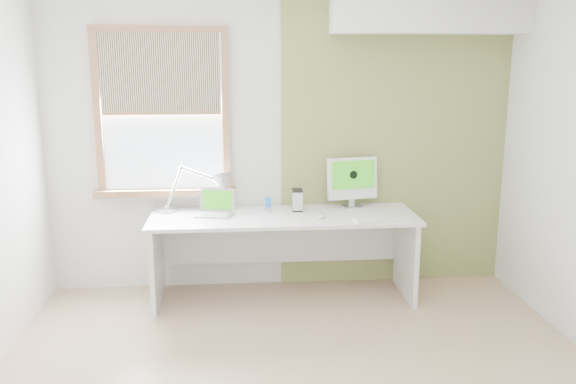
{
  "coord_description": "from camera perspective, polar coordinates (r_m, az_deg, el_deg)",
  "views": [
    {
      "loc": [
        -0.38,
        -3.38,
        2.01
      ],
      "look_at": [
        0.0,
        1.05,
        1.0
      ],
      "focal_mm": 37.3,
      "sensor_mm": 36.0,
      "label": 1
    }
  ],
  "objects": [
    {
      "name": "laptop",
      "position": [
        4.99,
        -6.91,
        -1.56
      ],
      "size": [
        0.34,
        0.3,
        0.2
      ],
      "color": "#B8BABD",
      "rests_on": "desk"
    },
    {
      "name": "room",
      "position": [
        3.47,
        1.47,
        1.01
      ],
      "size": [
        4.04,
        3.54,
        2.64
      ],
      "color": "tan",
      "rests_on": "ground"
    },
    {
      "name": "external_drive",
      "position": [
        5.08,
        0.89,
        -0.76
      ],
      "size": [
        0.09,
        0.14,
        0.18
      ],
      "color": "#B8BABD",
      "rests_on": "desk"
    },
    {
      "name": "mouse",
      "position": [
        4.86,
        3.2,
        -2.31
      ],
      "size": [
        0.08,
        0.11,
        0.03
      ],
      "primitive_type": "ellipsoid",
      "rotation": [
        0.0,
        0.0,
        -0.25
      ],
      "color": "white",
      "rests_on": "desk"
    },
    {
      "name": "phone_dock",
      "position": [
        5.05,
        -1.92,
        -1.44
      ],
      "size": [
        0.09,
        0.09,
        0.14
      ],
      "color": "#B8BABD",
      "rests_on": "desk"
    },
    {
      "name": "keyboard",
      "position": [
        4.84,
        8.9,
        -2.58
      ],
      "size": [
        0.47,
        0.2,
        0.02
      ],
      "color": "white",
      "rests_on": "desk"
    },
    {
      "name": "desk_lamp",
      "position": [
        5.09,
        -7.22,
        0.51
      ],
      "size": [
        0.7,
        0.28,
        0.39
      ],
      "color": "#B8BABD",
      "rests_on": "desk"
    },
    {
      "name": "accent_wall",
      "position": [
        5.35,
        10.14,
        4.97
      ],
      "size": [
        2.0,
        0.02,
        2.6
      ],
      "primitive_type": "cube",
      "color": "olive",
      "rests_on": "room"
    },
    {
      "name": "imac",
      "position": [
        5.19,
        6.15,
        1.2
      ],
      "size": [
        0.45,
        0.18,
        0.43
      ],
      "color": "#B8BABD",
      "rests_on": "desk"
    },
    {
      "name": "soffit",
      "position": [
        5.21,
        13.35,
        16.76
      ],
      "size": [
        1.6,
        0.4,
        0.42
      ],
      "primitive_type": "cube",
      "color": "white",
      "rests_on": "room"
    },
    {
      "name": "window",
      "position": [
        5.15,
        -11.89,
        7.34
      ],
      "size": [
        1.2,
        0.14,
        1.42
      ],
      "color": "#9D6944",
      "rests_on": "room"
    },
    {
      "name": "desk",
      "position": [
        5.06,
        -0.48,
        -4.17
      ],
      "size": [
        2.2,
        0.7,
        0.73
      ],
      "color": "silver",
      "rests_on": "room"
    }
  ]
}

